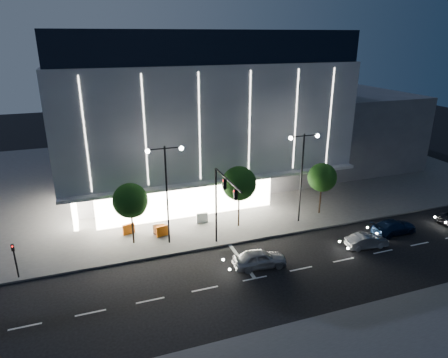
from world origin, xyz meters
TOP-DOWN VIEW (x-y plane):
  - ground at (0.00, 0.00)m, footprint 160.00×160.00m
  - sidewalk_museum at (5.00, 24.00)m, footprint 70.00×40.00m
  - museum at (2.98, 22.31)m, footprint 30.00×25.80m
  - annex_building at (26.00, 24.00)m, footprint 16.00×20.00m
  - traffic_mast at (1.00, 3.34)m, footprint 0.33×5.89m
  - street_lamp_west at (-3.00, 6.00)m, footprint 3.16×0.36m
  - street_lamp_east at (10.00, 6.00)m, footprint 3.16×0.36m
  - ped_signal_far at (-15.00, 4.50)m, footprint 0.22×0.24m
  - tree_left at (-5.97, 7.02)m, footprint 3.02×3.02m
  - tree_mid at (4.03, 7.02)m, footprint 3.25×3.25m
  - tree_right at (13.03, 7.02)m, footprint 2.91×2.91m
  - car_lead at (3.00, -0.10)m, footprint 4.47×2.13m
  - car_second at (13.10, -0.35)m, footprint 3.84×1.65m
  - car_third at (17.25, 0.98)m, footprint 4.56×1.99m
  - barrier_a at (-6.20, 8.84)m, footprint 1.13×0.51m
  - barrier_b at (-3.56, 8.03)m, footprint 1.12×0.34m
  - barrier_c at (-3.37, 7.42)m, footprint 1.13×0.43m
  - barrier_d at (0.90, 8.88)m, footprint 1.10×0.27m

SIDE VIEW (x-z plane):
  - ground at x=0.00m, z-range 0.00..0.00m
  - sidewalk_museum at x=5.00m, z-range 0.00..0.15m
  - car_second at x=13.10m, z-range 0.00..1.23m
  - barrier_a at x=-6.20m, z-range 0.15..1.15m
  - barrier_b at x=-3.56m, z-range 0.15..1.15m
  - barrier_c at x=-3.37m, z-range 0.15..1.15m
  - barrier_d at x=0.90m, z-range 0.15..1.15m
  - car_third at x=17.25m, z-range 0.00..1.30m
  - car_lead at x=3.00m, z-range 0.00..1.47m
  - ped_signal_far at x=-15.00m, z-range 0.39..3.39m
  - tree_right at x=13.03m, z-range 1.13..6.64m
  - tree_left at x=-5.97m, z-range 1.17..6.90m
  - tree_mid at x=4.03m, z-range 1.26..7.41m
  - annex_building at x=26.00m, z-range 0.00..10.00m
  - traffic_mast at x=1.00m, z-range 1.49..8.56m
  - street_lamp_west at x=-3.00m, z-range 1.46..10.46m
  - street_lamp_east at x=10.00m, z-range 1.46..10.46m
  - museum at x=2.98m, z-range 0.27..18.27m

